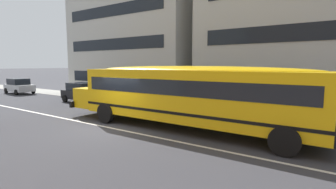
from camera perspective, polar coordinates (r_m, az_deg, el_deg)
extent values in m
plane|color=#38383D|center=(13.17, -12.37, -7.34)|extent=(400.00, 400.00, 0.00)
cube|color=gray|center=(19.05, 4.73, -2.84)|extent=(120.00, 3.00, 0.01)
cube|color=silver|center=(13.17, -12.37, -7.33)|extent=(110.00, 0.16, 0.01)
cube|color=yellow|center=(12.33, 5.02, -0.04)|extent=(11.82, 2.76, 2.36)
cube|color=yellow|center=(16.78, -15.52, -0.50)|extent=(1.73, 2.26, 1.18)
cube|color=black|center=(17.49, -17.29, -1.59)|extent=(0.23, 2.68, 0.39)
cube|color=black|center=(12.29, 5.04, 1.93)|extent=(11.12, 2.79, 0.69)
cube|color=black|center=(12.43, 4.98, -3.24)|extent=(11.84, 2.79, 0.13)
ellipsoid|color=yellow|center=(12.25, 5.07, 5.45)|extent=(11.35, 2.54, 0.39)
cylinder|color=red|center=(15.73, -4.24, 0.99)|extent=(0.48, 0.48, 0.03)
cylinder|color=black|center=(14.30, -13.70, -4.07)|extent=(1.08, 0.31, 1.07)
cylinder|color=black|center=(16.17, -6.59, -2.68)|extent=(1.08, 0.31, 1.07)
cylinder|color=black|center=(9.80, 24.51, -9.45)|extent=(1.08, 0.31, 1.07)
cylinder|color=black|center=(12.38, 26.72, -6.26)|extent=(1.08, 0.31, 1.07)
cube|color=black|center=(22.53, -18.46, -0.04)|extent=(3.98, 1.89, 0.70)
cube|color=black|center=(22.59, -18.73, 1.68)|extent=(2.27, 1.67, 0.64)
cylinder|color=black|center=(22.01, -14.70, -0.98)|extent=(0.61, 0.21, 0.60)
cylinder|color=black|center=(21.03, -18.37, -1.45)|extent=(0.61, 0.21, 0.60)
cylinder|color=black|center=(24.11, -18.47, -0.45)|extent=(0.61, 0.21, 0.60)
cylinder|color=black|center=(23.22, -21.96, -0.86)|extent=(0.61, 0.21, 0.60)
cube|color=#B7BABF|center=(32.11, -30.17, 1.32)|extent=(3.98, 1.89, 0.70)
cube|color=black|center=(32.20, -30.34, 2.52)|extent=(2.27, 1.67, 0.64)
cylinder|color=black|center=(31.28, -27.79, 0.69)|extent=(0.61, 0.21, 0.60)
cylinder|color=black|center=(30.62, -30.68, 0.41)|extent=(0.61, 0.21, 0.60)
cylinder|color=black|center=(33.66, -29.63, 0.96)|extent=(0.61, 0.21, 0.60)
cylinder|color=black|center=(33.05, -32.35, 0.70)|extent=(0.61, 0.21, 0.60)
cube|color=#B7B7B2|center=(31.19, -3.35, 15.63)|extent=(14.83, 12.92, 16.00)
cube|color=black|center=(26.06, -12.14, 3.83)|extent=(12.45, 0.04, 1.10)
cube|color=black|center=(26.10, -12.31, 10.86)|extent=(12.45, 0.04, 1.10)
cube|color=black|center=(26.53, -12.49, 17.77)|extent=(12.45, 0.04, 1.10)
cube|color=black|center=(17.87, 28.95, 1.89)|extent=(13.84, 0.04, 1.10)
cube|color=black|center=(17.93, 29.54, 12.12)|extent=(13.84, 0.04, 1.10)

